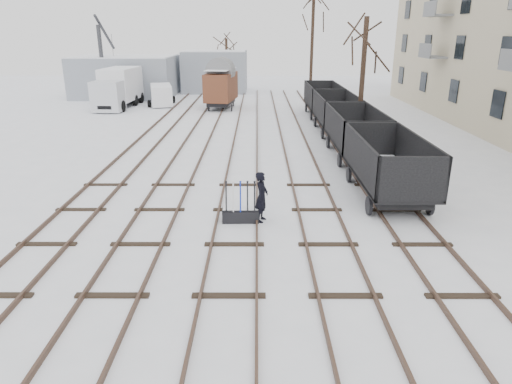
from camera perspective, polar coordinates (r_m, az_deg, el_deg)
ground at (r=14.66m, az=-2.72°, el=-6.65°), size 120.00×120.00×0.00m
tracks at (r=27.58m, az=-1.37°, el=6.06°), size 13.90×52.00×0.16m
shed_left at (r=51.23m, az=-15.85°, el=13.77°), size 10.00×8.00×4.10m
shed_right at (r=53.53m, az=-5.08°, el=14.83°), size 7.00×6.00×4.50m
ground_frame at (r=16.27m, az=-1.94°, el=-2.82°), size 1.31×0.44×1.49m
worker at (r=16.13m, az=0.71°, el=-0.62°), size 0.61×0.76×1.83m
freight_wagon_a at (r=19.29m, az=16.02°, el=2.14°), size 2.46×6.16×2.52m
freight_wagon_b at (r=25.30m, az=12.26°, el=6.46°), size 2.46×6.16×2.52m
freight_wagon_c at (r=31.46m, az=9.93°, el=9.09°), size 2.46×6.16×2.52m
freight_wagon_d at (r=37.70m, az=8.34°, el=10.85°), size 2.46×6.16×2.52m
box_van_wagon at (r=40.94m, az=-4.40°, el=13.10°), size 3.00×4.76×3.41m
lorry at (r=43.32m, az=-16.84°, el=12.38°), size 2.76×7.61×3.40m
panel_van at (r=43.82m, az=-11.75°, el=11.83°), size 2.73×4.51×1.85m
crane at (r=48.58m, az=-18.43°, el=13.32°), size 1.65×4.67×8.00m
tree_near at (r=28.77m, az=13.12°, el=13.33°), size 0.30×0.30×7.28m
tree_far_left at (r=54.85m, az=-3.69°, el=15.63°), size 0.30×0.30×5.74m
tree_far_right at (r=45.58m, az=6.98°, el=17.06°), size 0.30×0.30×9.37m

